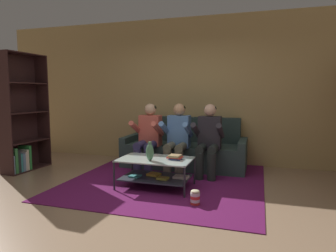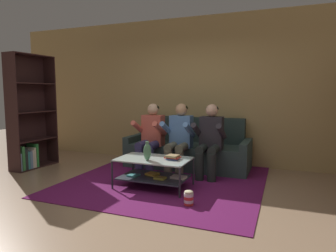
% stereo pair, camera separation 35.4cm
% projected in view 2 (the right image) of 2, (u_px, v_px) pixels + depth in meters
% --- Properties ---
extents(ground, '(16.80, 16.80, 0.00)m').
position_uv_depth(ground, '(140.00, 200.00, 3.94)').
color(ground, '#9B7B5E').
extents(back_partition, '(8.40, 0.12, 2.90)m').
position_uv_depth(back_partition, '(194.00, 91.00, 6.06)').
color(back_partition, tan).
rests_on(back_partition, ground).
extents(couch, '(2.29, 0.85, 0.93)m').
position_uv_depth(couch, '(188.00, 151.00, 5.69)').
color(couch, '#2E413F').
rests_on(couch, ground).
extents(person_seated_left, '(0.50, 0.58, 1.22)m').
position_uv_depth(person_seated_left, '(151.00, 134.00, 5.37)').
color(person_seated_left, '#37335F').
rests_on(person_seated_left, ground).
extents(person_seated_middle, '(0.50, 0.58, 1.22)m').
position_uv_depth(person_seated_middle, '(179.00, 136.00, 5.17)').
color(person_seated_middle, '#5E5B49').
rests_on(person_seated_middle, ground).
extents(person_seated_right, '(0.50, 0.58, 1.22)m').
position_uv_depth(person_seated_right, '(210.00, 138.00, 4.98)').
color(person_seated_right, '#212825').
rests_on(person_seated_right, ground).
extents(coffee_table, '(1.07, 0.66, 0.44)m').
position_uv_depth(coffee_table, '(154.00, 169.00, 4.46)').
color(coffee_table, '#ADC1B8').
rests_on(coffee_table, ground).
extents(area_rug, '(3.00, 3.31, 0.01)m').
position_uv_depth(area_rug, '(170.00, 177.00, 4.99)').
color(area_rug, '#5E154B').
rests_on(area_rug, ground).
extents(vase, '(0.11, 0.11, 0.28)m').
position_uv_depth(vase, '(147.00, 152.00, 4.31)').
color(vase, '#487753').
rests_on(vase, coffee_table).
extents(book_stack, '(0.22, 0.18, 0.07)m').
position_uv_depth(book_stack, '(173.00, 157.00, 4.38)').
color(book_stack, '#3151AB').
rests_on(book_stack, coffee_table).
extents(bookshelf, '(0.37, 0.92, 2.11)m').
position_uv_depth(bookshelf, '(29.00, 124.00, 5.60)').
color(bookshelf, '#321C1D').
rests_on(bookshelf, ground).
extents(popcorn_tub, '(0.12, 0.12, 0.20)m').
position_uv_depth(popcorn_tub, '(189.00, 198.00, 3.75)').
color(popcorn_tub, red).
rests_on(popcorn_tub, ground).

